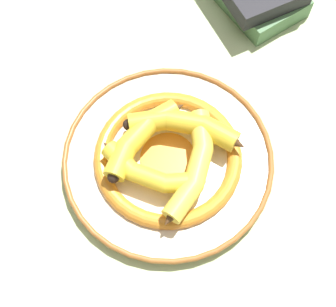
{
  "coord_description": "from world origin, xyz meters",
  "views": [
    {
      "loc": [
        -0.33,
        -0.03,
        0.75
      ],
      "look_at": [
        -0.02,
        0.01,
        0.04
      ],
      "focal_mm": 50.0,
      "sensor_mm": 36.0,
      "label": 1
    }
  ],
  "objects_px": {
    "banana_a": "(186,126)",
    "banana_c": "(148,173)",
    "decorative_bowl": "(168,159)",
    "banana_b": "(141,136)",
    "banana_d": "(194,168)"
  },
  "relations": [
    {
      "from": "banana_a",
      "to": "banana_c",
      "type": "bearing_deg",
      "value": 63.86
    },
    {
      "from": "decorative_bowl",
      "to": "banana_b",
      "type": "distance_m",
      "value": 0.06
    },
    {
      "from": "decorative_bowl",
      "to": "banana_a",
      "type": "distance_m",
      "value": 0.06
    },
    {
      "from": "decorative_bowl",
      "to": "banana_c",
      "type": "bearing_deg",
      "value": 149.09
    },
    {
      "from": "banana_d",
      "to": "decorative_bowl",
      "type": "bearing_deg",
      "value": 68.18
    },
    {
      "from": "banana_a",
      "to": "banana_c",
      "type": "height_order",
      "value": "banana_a"
    },
    {
      "from": "decorative_bowl",
      "to": "banana_d",
      "type": "height_order",
      "value": "banana_d"
    },
    {
      "from": "banana_a",
      "to": "decorative_bowl",
      "type": "bearing_deg",
      "value": 66.18
    },
    {
      "from": "decorative_bowl",
      "to": "banana_a",
      "type": "relative_size",
      "value": 1.71
    },
    {
      "from": "decorative_bowl",
      "to": "banana_a",
      "type": "xyz_separation_m",
      "value": [
        0.05,
        -0.02,
        0.04
      ]
    },
    {
      "from": "banana_a",
      "to": "banana_d",
      "type": "relative_size",
      "value": 0.98
    },
    {
      "from": "banana_a",
      "to": "banana_c",
      "type": "relative_size",
      "value": 1.15
    },
    {
      "from": "banana_b",
      "to": "banana_d",
      "type": "relative_size",
      "value": 0.78
    },
    {
      "from": "decorative_bowl",
      "to": "banana_b",
      "type": "relative_size",
      "value": 2.15
    },
    {
      "from": "banana_c",
      "to": "banana_d",
      "type": "distance_m",
      "value": 0.07
    }
  ]
}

